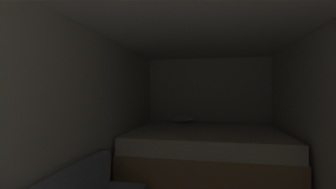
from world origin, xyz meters
TOP-DOWN VIEW (x-y plane):
  - wall_back at (0.00, 4.50)m, footprint 2.62×0.05m
  - wall_left at (-1.28, 1.86)m, footprint 0.05×5.23m
  - ceiling_slab at (0.00, 1.86)m, footprint 2.62×5.23m
  - bed at (-0.00, 3.44)m, footprint 2.40×1.99m

SIDE VIEW (x-z plane):
  - bed at x=0.00m, z-range -0.09..0.91m
  - wall_back at x=0.00m, z-range 0.00..2.15m
  - wall_left at x=-1.28m, z-range 0.00..2.15m
  - ceiling_slab at x=0.00m, z-range 2.15..2.20m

